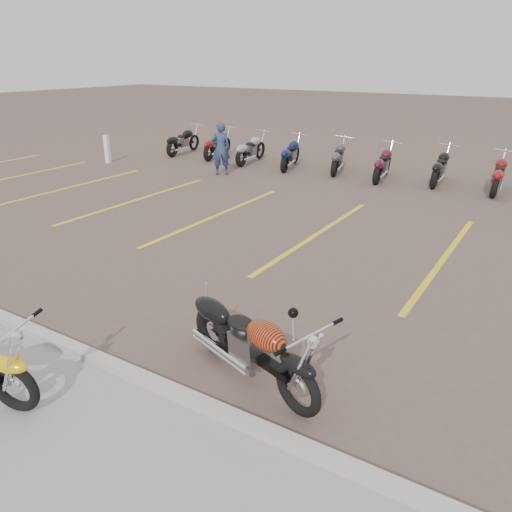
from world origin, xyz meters
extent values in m
plane|color=brown|center=(0.00, 0.00, 0.00)|extent=(100.00, 100.00, 0.00)
cube|color=#ADAAA3|center=(0.00, -2.00, 0.06)|extent=(60.00, 0.18, 0.12)
torus|color=black|center=(-0.20, -3.09, 0.32)|extent=(0.65, 0.26, 0.64)
torus|color=black|center=(2.41, -1.51, 0.32)|extent=(0.66, 0.31, 0.65)
torus|color=black|center=(0.93, -1.01, 0.32)|extent=(0.71, 0.38, 0.69)
cube|color=black|center=(1.67, -1.26, 0.38)|extent=(1.28, 0.53, 0.10)
cube|color=slate|center=(1.63, -1.25, 0.44)|extent=(0.50, 0.42, 0.34)
ellipsoid|color=black|center=(1.94, -1.35, 0.75)|extent=(0.66, 0.49, 0.30)
ellipsoid|color=black|center=(1.50, -1.21, 0.70)|extent=(0.46, 0.37, 0.12)
imported|color=navy|center=(-5.32, 7.78, 0.85)|extent=(0.73, 0.72, 1.70)
cube|color=white|center=(-10.00, 7.16, 0.50)|extent=(0.17, 0.17, 1.00)
camera|label=1|loc=(4.37, -5.49, 3.62)|focal=35.00mm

